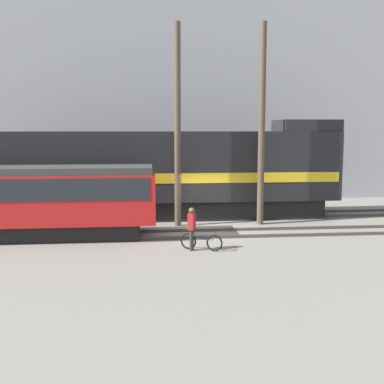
# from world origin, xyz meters

# --- Properties ---
(ground_plane) EXTENTS (120.00, 120.00, 0.00)m
(ground_plane) POSITION_xyz_m (0.00, 0.00, 0.00)
(ground_plane) COLOR slate
(track_near) EXTENTS (60.00, 1.50, 0.14)m
(track_near) POSITION_xyz_m (0.00, -1.17, 0.07)
(track_near) COLOR #47423D
(track_near) RESTS_ON ground
(track_far) EXTENTS (60.00, 1.50, 0.14)m
(track_far) POSITION_xyz_m (0.00, 3.23, 0.07)
(track_far) COLOR #47423D
(track_far) RESTS_ON ground
(building_backdrop) EXTENTS (42.44, 6.00, 13.11)m
(building_backdrop) POSITION_xyz_m (0.00, 12.46, 6.56)
(building_backdrop) COLOR #99999E
(building_backdrop) RESTS_ON ground
(freight_locomotive) EXTENTS (19.35, 3.04, 5.14)m
(freight_locomotive) POSITION_xyz_m (-2.29, 3.23, 2.39)
(freight_locomotive) COLOR black
(freight_locomotive) RESTS_ON ground
(streetcar) EXTENTS (11.36, 2.54, 3.09)m
(streetcar) POSITION_xyz_m (-8.10, -1.17, 1.77)
(streetcar) COLOR black
(streetcar) RESTS_ON ground
(bicycle) EXTENTS (1.58, 0.80, 0.71)m
(bicycle) POSITION_xyz_m (-0.70, -3.82, 0.33)
(bicycle) COLOR black
(bicycle) RESTS_ON ground
(person) EXTENTS (0.35, 0.42, 1.67)m
(person) POSITION_xyz_m (-1.07, -3.81, 1.02)
(person) COLOR #333333
(person) RESTS_ON ground
(utility_pole_left) EXTENTS (0.31, 0.31, 9.58)m
(utility_pole_left) POSITION_xyz_m (-1.27, 1.03, 4.79)
(utility_pole_left) COLOR #4C3D2D
(utility_pole_left) RESTS_ON ground
(utility_pole_center) EXTENTS (0.32, 0.32, 9.67)m
(utility_pole_center) POSITION_xyz_m (2.80, 1.03, 4.84)
(utility_pole_center) COLOR #4C3D2D
(utility_pole_center) RESTS_ON ground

